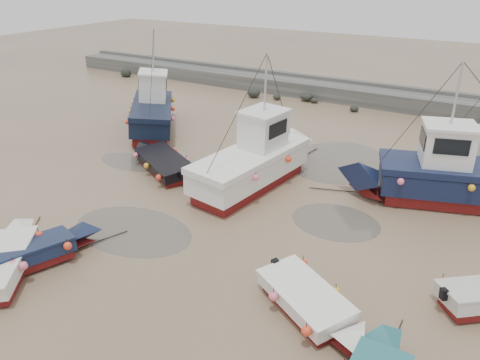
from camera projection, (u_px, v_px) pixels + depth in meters
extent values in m
plane|color=#8E7257|center=(217.00, 237.00, 18.38)|extent=(120.00, 120.00, 0.00)
cube|color=slate|center=(377.00, 98.00, 35.28)|extent=(60.00, 2.20, 1.20)
cube|color=slate|center=(382.00, 85.00, 35.92)|extent=(60.00, 0.60, 0.25)
ellipsoid|color=black|center=(441.00, 123.00, 30.72)|extent=(0.84, 0.86, 0.51)
ellipsoid|color=black|center=(306.00, 97.00, 36.55)|extent=(0.99, 0.80, 0.58)
ellipsoid|color=black|center=(124.00, 74.00, 44.55)|extent=(0.65, 0.64, 0.43)
ellipsoid|color=black|center=(314.00, 100.00, 36.10)|extent=(0.61, 0.53, 0.32)
ellipsoid|color=black|center=(254.00, 93.00, 37.57)|extent=(1.09, 0.88, 0.72)
ellipsoid|color=black|center=(277.00, 97.00, 36.98)|extent=(0.65, 0.60, 0.37)
ellipsoid|color=black|center=(354.00, 109.00, 33.99)|extent=(0.64, 0.62, 0.48)
ellipsoid|color=black|center=(126.00, 73.00, 44.55)|extent=(1.10, 0.87, 0.86)
cylinder|color=#544E44|center=(133.00, 230.00, 18.90)|extent=(5.32, 5.32, 0.01)
cylinder|color=#544E44|center=(335.00, 222.00, 19.51)|extent=(3.75, 3.75, 0.01)
cylinder|color=#544E44|center=(132.00, 162.00, 25.38)|extent=(4.10, 4.10, 0.01)
cylinder|color=#544E44|center=(338.00, 161.00, 25.54)|extent=(5.20, 5.20, 0.01)
cube|color=maroon|center=(8.00, 273.00, 16.03)|extent=(3.04, 3.45, 0.30)
cube|color=silver|center=(5.00, 263.00, 15.87)|extent=(3.36, 3.78, 0.45)
pyramid|color=silver|center=(22.00, 220.00, 17.68)|extent=(1.52, 1.40, 0.90)
cube|color=brown|center=(4.00, 259.00, 15.80)|extent=(2.78, 3.14, 0.10)
cube|color=silver|center=(4.00, 257.00, 15.77)|extent=(3.45, 3.88, 0.07)
cylinder|color=black|center=(34.00, 229.00, 18.90)|extent=(1.26, 1.61, 0.04)
sphere|color=#F34223|center=(25.00, 268.00, 15.47)|extent=(0.30, 0.30, 0.30)
sphere|color=#F34223|center=(41.00, 236.00, 17.25)|extent=(0.30, 0.30, 0.30)
cube|color=maroon|center=(25.00, 264.00, 16.48)|extent=(2.32, 3.40, 0.30)
cube|color=#121C37|center=(23.00, 255.00, 16.32)|extent=(2.61, 3.70, 0.45)
pyramid|color=#121C37|center=(78.00, 226.00, 17.28)|extent=(1.65, 1.20, 0.90)
cube|color=brown|center=(22.00, 251.00, 16.25)|extent=(2.14, 3.09, 0.10)
cube|color=#121C37|center=(21.00, 249.00, 16.22)|extent=(2.70, 3.79, 0.07)
cylinder|color=black|center=(104.00, 240.00, 18.17)|extent=(0.76, 1.88, 0.04)
sphere|color=#F34223|center=(15.00, 269.00, 15.41)|extent=(0.30, 0.30, 0.30)
sphere|color=#F34223|center=(28.00, 238.00, 17.15)|extent=(0.30, 0.30, 0.30)
sphere|color=#F34223|center=(69.00, 250.00, 16.41)|extent=(0.30, 0.30, 0.30)
pyramid|color=#216166|center=(391.00, 333.00, 12.23)|extent=(1.33, 0.72, 0.90)
cylinder|color=black|center=(394.00, 341.00, 13.27)|extent=(0.05, 2.00, 0.04)
cube|color=black|center=(445.00, 296.00, 14.04)|extent=(0.28, 0.28, 0.35)
sphere|color=#F34223|center=(444.00, 281.00, 14.83)|extent=(0.30, 0.30, 0.30)
cube|color=maroon|center=(166.00, 169.00, 24.13)|extent=(4.07, 3.08, 0.30)
cube|color=black|center=(165.00, 162.00, 23.97)|extent=(4.43, 3.43, 0.45)
pyramid|color=black|center=(148.00, 140.00, 25.68)|extent=(1.41, 1.78, 0.90)
cube|color=brown|center=(165.00, 160.00, 23.90)|extent=(3.70, 2.82, 0.10)
cube|color=black|center=(165.00, 158.00, 23.86)|extent=(4.55, 3.53, 0.07)
cube|color=black|center=(182.00, 174.00, 22.20)|extent=(0.26, 0.28, 0.35)
cylinder|color=black|center=(143.00, 151.00, 26.83)|extent=(1.78, 0.99, 0.04)
sphere|color=#F34223|center=(160.00, 176.00, 22.20)|extent=(0.30, 0.30, 0.30)
sphere|color=#F34223|center=(188.00, 162.00, 23.71)|extent=(0.30, 0.30, 0.30)
sphere|color=#F34223|center=(148.00, 164.00, 23.49)|extent=(0.30, 0.30, 0.30)
sphere|color=#F34223|center=(175.00, 152.00, 25.01)|extent=(0.30, 0.30, 0.30)
sphere|color=#F34223|center=(137.00, 154.00, 24.78)|extent=(0.30, 0.30, 0.30)
cube|color=maroon|center=(305.00, 306.00, 14.44)|extent=(3.20, 2.58, 0.30)
cube|color=white|center=(306.00, 297.00, 14.29)|extent=(3.50, 2.88, 0.45)
pyramid|color=white|center=(349.00, 324.00, 12.55)|extent=(1.36, 1.63, 0.90)
cube|color=brown|center=(306.00, 292.00, 14.22)|extent=(2.91, 2.37, 0.10)
cube|color=white|center=(306.00, 290.00, 14.18)|extent=(3.59, 2.97, 0.07)
cube|color=black|center=(276.00, 264.00, 15.54)|extent=(0.27, 0.28, 0.35)
sphere|color=#F34223|center=(304.00, 265.00, 15.62)|extent=(0.30, 0.30, 0.30)
sphere|color=#F34223|center=(275.00, 295.00, 14.21)|extent=(0.30, 0.30, 0.30)
sphere|color=#F34223|center=(337.00, 293.00, 14.28)|extent=(0.30, 0.30, 0.30)
sphere|color=#F34223|center=(308.00, 329.00, 12.86)|extent=(0.30, 0.30, 0.30)
cube|color=maroon|center=(152.00, 127.00, 29.95)|extent=(5.35, 6.08, 0.55)
cube|color=black|center=(151.00, 116.00, 29.64)|extent=(5.91, 6.65, 0.95)
pyramid|color=black|center=(153.00, 90.00, 32.82)|extent=(2.72, 2.56, 1.40)
cube|color=brown|center=(150.00, 108.00, 29.42)|extent=(5.74, 6.48, 0.08)
cube|color=black|center=(150.00, 106.00, 29.36)|extent=(6.04, 6.80, 0.30)
cube|color=white|center=(149.00, 87.00, 29.77)|extent=(2.52, 2.58, 1.70)
cube|color=white|center=(148.00, 73.00, 29.39)|extent=(2.72, 2.79, 0.12)
cube|color=black|center=(150.00, 80.00, 30.58)|extent=(1.13, 0.89, 0.68)
cylinder|color=#B7B7B2|center=(146.00, 51.00, 28.82)|extent=(0.10, 0.10, 2.60)
cylinder|color=black|center=(155.00, 109.00, 34.52)|extent=(1.88, 2.40, 0.05)
sphere|color=pink|center=(125.00, 124.00, 26.97)|extent=(0.30, 0.30, 0.30)
sphere|color=pink|center=(171.00, 117.00, 28.21)|extent=(0.30, 0.30, 0.30)
sphere|color=pink|center=(129.00, 114.00, 28.87)|extent=(0.30, 0.30, 0.30)
sphere|color=pink|center=(171.00, 108.00, 30.11)|extent=(0.30, 0.30, 0.30)
sphere|color=pink|center=(132.00, 104.00, 30.77)|extent=(0.30, 0.30, 0.30)
sphere|color=pink|center=(171.00, 99.00, 32.00)|extent=(0.30, 0.30, 0.30)
cube|color=maroon|center=(250.00, 182.00, 22.37)|extent=(2.71, 6.41, 0.55)
cube|color=white|center=(250.00, 168.00, 22.06)|extent=(3.10, 6.91, 0.95)
pyramid|color=white|center=(294.00, 133.00, 24.54)|extent=(2.44, 1.70, 1.40)
cube|color=brown|center=(250.00, 158.00, 21.84)|extent=(2.99, 6.74, 0.08)
cube|color=white|center=(250.00, 155.00, 21.78)|extent=(3.17, 7.06, 0.30)
cube|color=white|center=(262.00, 130.00, 22.03)|extent=(1.84, 2.18, 1.70)
cube|color=white|center=(262.00, 112.00, 21.65)|extent=(1.98, 2.36, 0.12)
cube|color=black|center=(274.00, 120.00, 22.65)|extent=(1.35, 0.22, 0.68)
cylinder|color=#B7B7B2|center=(263.00, 82.00, 21.08)|extent=(0.10, 0.10, 2.60)
cylinder|color=black|center=(304.00, 156.00, 26.04)|extent=(0.43, 2.98, 0.05)
sphere|color=pink|center=(191.00, 172.00, 20.72)|extent=(0.30, 0.30, 0.30)
sphere|color=pink|center=(255.00, 177.00, 20.25)|extent=(0.30, 0.30, 0.30)
sphere|color=pink|center=(229.00, 155.00, 22.61)|extent=(0.30, 0.30, 0.30)
sphere|color=pink|center=(288.00, 159.00, 22.15)|extent=(0.30, 0.30, 0.30)
sphere|color=pink|center=(261.00, 140.00, 24.51)|extent=(0.30, 0.30, 0.30)
cube|color=maroon|center=(460.00, 198.00, 20.90)|extent=(6.90, 4.08, 0.55)
cube|color=#121A38|center=(463.00, 183.00, 20.59)|extent=(7.47, 4.59, 0.95)
pyramid|color=#121A38|center=(370.00, 160.00, 21.11)|extent=(2.14, 2.86, 1.40)
cube|color=brown|center=(465.00, 172.00, 20.37)|extent=(7.29, 4.45, 0.08)
cube|color=#121A38|center=(466.00, 169.00, 20.31)|extent=(7.64, 4.69, 0.30)
cube|color=white|center=(447.00, 146.00, 20.10)|extent=(2.45, 2.31, 1.70)
cube|color=white|center=(451.00, 126.00, 19.72)|extent=(2.65, 2.50, 0.12)
cube|color=black|center=(423.00, 139.00, 20.20)|extent=(0.52, 1.46, 0.68)
cylinder|color=#B7B7B2|center=(457.00, 94.00, 19.15)|extent=(0.10, 0.10, 2.60)
cylinder|color=black|center=(341.00, 191.00, 22.05)|extent=(2.87, 0.98, 0.05)
sphere|color=pink|center=(472.00, 189.00, 19.21)|extent=(0.30, 0.30, 0.30)
sphere|color=pink|center=(427.00, 161.00, 21.95)|extent=(0.30, 0.30, 0.30)
sphere|color=pink|center=(401.00, 182.00, 19.77)|extent=(0.30, 0.30, 0.30)
sphere|color=pink|center=(443.00, 133.00, 25.57)|extent=(0.30, 0.30, 0.30)
sphere|color=pink|center=(474.00, 131.00, 25.86)|extent=(0.30, 0.30, 0.30)
imported|color=#191D34|center=(263.00, 160.00, 25.70)|extent=(0.77, 0.63, 1.83)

